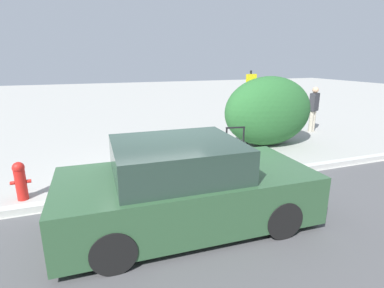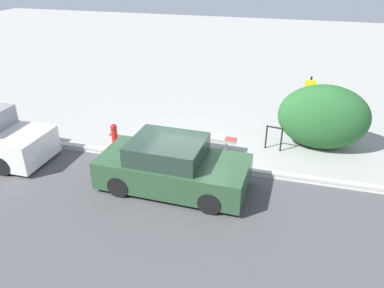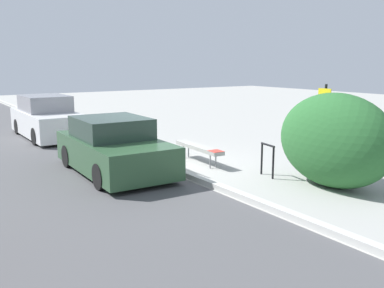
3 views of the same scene
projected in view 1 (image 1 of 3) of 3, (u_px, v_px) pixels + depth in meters
The scene contains 9 objects.
ground_plane at pixel (164, 191), 6.18m from camera, with size 60.00×60.00×0.00m, color #9E9E99.
curb at pixel (164, 189), 6.16m from camera, with size 60.00×0.20×0.13m.
bench at pixel (165, 154), 7.19m from camera, with size 2.12×0.45×0.49m.
bike_rack at pixel (235, 138), 8.39m from camera, with size 0.55×0.14×0.83m.
sign_post at pixel (250, 101), 9.25m from camera, with size 0.36×0.08×2.30m.
fire_hydrant at pixel (20, 180), 5.73m from camera, with size 0.36×0.22×0.77m.
shrub_hedge at pixel (268, 111), 9.28m from camera, with size 2.90×1.67×2.14m.
pedestrian at pixel (314, 108), 11.04m from camera, with size 0.43×0.33×1.66m.
parked_car_near at pixel (185, 187), 4.82m from camera, with size 4.07×1.96×1.42m.
Camera 1 is at (-1.40, -5.53, 2.64)m, focal length 28.00 mm.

